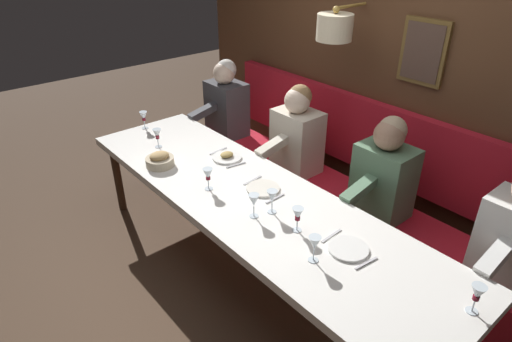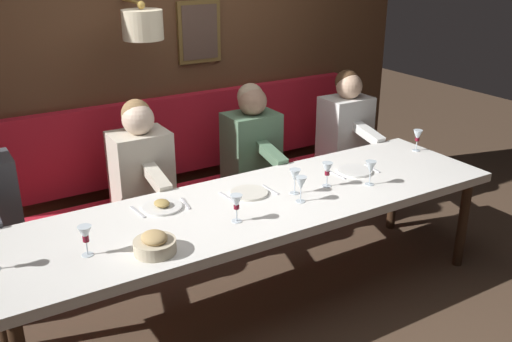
% 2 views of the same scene
% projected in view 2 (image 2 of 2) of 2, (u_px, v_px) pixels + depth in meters
% --- Properties ---
extents(ground_plane, '(12.00, 12.00, 0.00)m').
position_uv_depth(ground_plane, '(259.00, 302.00, 3.82)').
color(ground_plane, '#4C3828').
extents(dining_table, '(0.90, 3.22, 0.74)m').
position_uv_depth(dining_table, '(259.00, 209.00, 3.57)').
color(dining_table, white).
rests_on(dining_table, ground_plane).
extents(banquette_bench, '(0.52, 3.42, 0.45)m').
position_uv_depth(banquette_bench, '(199.00, 220.00, 4.45)').
color(banquette_bench, red).
rests_on(banquette_bench, ground_plane).
extents(back_wall_panel, '(0.59, 4.62, 2.90)m').
position_uv_depth(back_wall_panel, '(161.00, 62.00, 4.48)').
color(back_wall_panel, '#51331E').
rests_on(back_wall_panel, ground_plane).
extents(diner_nearest, '(0.60, 0.40, 0.79)m').
position_uv_depth(diner_nearest, '(346.00, 120.00, 4.91)').
color(diner_nearest, white).
rests_on(diner_nearest, banquette_bench).
extents(diner_near, '(0.60, 0.40, 0.79)m').
position_uv_depth(diner_near, '(252.00, 138.00, 4.45)').
color(diner_near, '#567A5B').
rests_on(diner_near, banquette_bench).
extents(diner_middle, '(0.60, 0.40, 0.79)m').
position_uv_depth(diner_middle, '(141.00, 159.00, 4.01)').
color(diner_middle, beige).
rests_on(diner_middle, banquette_bench).
extents(place_setting_0, '(0.24, 0.32, 0.01)m').
position_uv_depth(place_setting_0, '(250.00, 193.00, 3.65)').
color(place_setting_0, silver).
rests_on(place_setting_0, dining_table).
extents(place_setting_1, '(0.24, 0.33, 0.05)m').
position_uv_depth(place_setting_1, '(162.00, 206.00, 3.45)').
color(place_setting_1, white).
rests_on(place_setting_1, dining_table).
extents(place_setting_2, '(0.24, 0.32, 0.01)m').
position_uv_depth(place_setting_2, '(355.00, 171.00, 4.00)').
color(place_setting_2, white).
rests_on(place_setting_2, dining_table).
extents(wine_glass_0, '(0.07, 0.07, 0.16)m').
position_uv_depth(wine_glass_0, '(236.00, 203.00, 3.25)').
color(wine_glass_0, silver).
rests_on(wine_glass_0, dining_table).
extents(wine_glass_1, '(0.07, 0.07, 0.16)m').
position_uv_depth(wine_glass_1, '(371.00, 168.00, 3.75)').
color(wine_glass_1, silver).
rests_on(wine_glass_1, dining_table).
extents(wine_glass_2, '(0.07, 0.07, 0.16)m').
position_uv_depth(wine_glass_2, '(327.00, 170.00, 3.72)').
color(wine_glass_2, silver).
rests_on(wine_glass_2, dining_table).
extents(wine_glass_3, '(0.07, 0.07, 0.16)m').
position_uv_depth(wine_glass_3, '(418.00, 136.00, 4.36)').
color(wine_glass_3, silver).
rests_on(wine_glass_3, dining_table).
extents(wine_glass_5, '(0.07, 0.07, 0.16)m').
position_uv_depth(wine_glass_5, '(301.00, 184.00, 3.50)').
color(wine_glass_5, silver).
rests_on(wine_glass_5, dining_table).
extents(wine_glass_6, '(0.07, 0.07, 0.16)m').
position_uv_depth(wine_glass_6, '(85.00, 235.00, 2.89)').
color(wine_glass_6, silver).
rests_on(wine_glass_6, dining_table).
extents(wine_glass_7, '(0.07, 0.07, 0.16)m').
position_uv_depth(wine_glass_7, '(295.00, 176.00, 3.61)').
color(wine_glass_7, silver).
rests_on(wine_glass_7, dining_table).
extents(bread_bowl, '(0.22, 0.22, 0.12)m').
position_uv_depth(bread_bowl, '(155.00, 244.00, 2.94)').
color(bread_bowl, beige).
rests_on(bread_bowl, dining_table).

